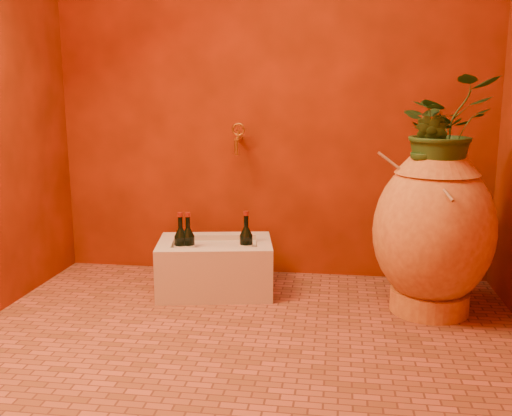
% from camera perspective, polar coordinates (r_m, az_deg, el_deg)
% --- Properties ---
extents(floor, '(2.50, 2.50, 0.00)m').
position_cam_1_polar(floor, '(2.54, -1.27, -13.25)').
color(floor, '#9A4B32').
rests_on(floor, ground).
extents(wall_back, '(2.50, 0.02, 2.50)m').
position_cam_1_polar(wall_back, '(3.30, 1.58, 14.73)').
color(wall_back, '#551B04').
rests_on(wall_back, ground).
extents(amphora, '(0.72, 0.72, 0.83)m').
position_cam_1_polar(amphora, '(2.88, 17.31, -2.12)').
color(amphora, gold).
rests_on(amphora, floor).
extents(stone_basin, '(0.66, 0.51, 0.28)m').
position_cam_1_polar(stone_basin, '(3.10, -4.10, -5.96)').
color(stone_basin, beige).
rests_on(stone_basin, floor).
extents(wine_bottle_a, '(0.07, 0.07, 0.30)m').
position_cam_1_polar(wine_bottle_a, '(3.03, -0.99, -3.88)').
color(wine_bottle_a, black).
rests_on(wine_bottle_a, stone_basin).
extents(wine_bottle_b, '(0.07, 0.07, 0.29)m').
position_cam_1_polar(wine_bottle_b, '(3.04, -7.51, -3.93)').
color(wine_bottle_b, black).
rests_on(wine_bottle_b, stone_basin).
extents(wine_bottle_c, '(0.07, 0.07, 0.29)m').
position_cam_1_polar(wine_bottle_c, '(3.05, -6.78, -3.91)').
color(wine_bottle_c, black).
rests_on(wine_bottle_c, stone_basin).
extents(wall_tap, '(0.08, 0.16, 0.18)m').
position_cam_1_polar(wall_tap, '(3.24, -1.81, 7.07)').
color(wall_tap, '#A67A26').
rests_on(wall_tap, wall_back).
extents(plant_main, '(0.55, 0.52, 0.48)m').
position_cam_1_polar(plant_main, '(2.82, 18.21, 7.57)').
color(plant_main, '#214619').
rests_on(plant_main, amphora).
extents(plant_side, '(0.22, 0.22, 0.31)m').
position_cam_1_polar(plant_side, '(2.75, 16.90, 5.69)').
color(plant_side, '#214619').
rests_on(plant_side, amphora).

